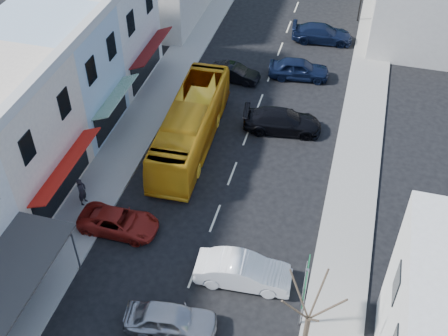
% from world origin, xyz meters
% --- Properties ---
extents(ground, '(120.00, 120.00, 0.00)m').
position_xyz_m(ground, '(0.00, 0.00, 0.00)').
color(ground, black).
rests_on(ground, ground).
extents(sidewalk_left, '(3.00, 52.00, 0.15)m').
position_xyz_m(sidewalk_left, '(-7.50, 10.00, 0.07)').
color(sidewalk_left, gray).
rests_on(sidewalk_left, ground).
extents(sidewalk_right, '(3.00, 52.00, 0.15)m').
position_xyz_m(sidewalk_right, '(7.50, 10.00, 0.07)').
color(sidewalk_right, gray).
rests_on(sidewalk_right, ground).
extents(shopfront_row, '(8.25, 30.00, 8.00)m').
position_xyz_m(shopfront_row, '(-12.49, 5.00, 4.00)').
color(shopfront_row, beige).
rests_on(shopfront_row, ground).
extents(bus, '(3.00, 11.70, 3.10)m').
position_xyz_m(bus, '(-3.38, 10.13, 1.55)').
color(bus, '#F5AC1A').
rests_on(bus, ground).
extents(car_silver, '(4.61, 2.39, 1.40)m').
position_xyz_m(car_silver, '(-0.04, -3.56, 0.70)').
color(car_silver, '#A2A2A6').
rests_on(car_silver, ground).
extents(car_white, '(4.52, 2.11, 1.40)m').
position_xyz_m(car_white, '(2.64, 0.07, 0.70)').
color(car_white, white).
rests_on(car_white, ground).
extents(car_red, '(4.61, 1.94, 1.40)m').
position_xyz_m(car_red, '(-5.00, 1.73, 0.70)').
color(car_red, maroon).
rests_on(car_red, ground).
extents(car_black_near, '(4.70, 2.41, 1.40)m').
position_xyz_m(car_black_near, '(2.18, 13.22, 0.70)').
color(car_black_near, black).
rests_on(car_black_near, ground).
extents(car_navy_mid, '(4.58, 2.32, 1.40)m').
position_xyz_m(car_navy_mid, '(2.18, 20.09, 0.70)').
color(car_navy_mid, black).
rests_on(car_navy_mid, ground).
extents(car_black_far, '(4.54, 2.19, 1.40)m').
position_xyz_m(car_black_far, '(-2.55, 18.43, 0.70)').
color(car_black_far, black).
rests_on(car_black_far, ground).
extents(car_navy_far, '(4.67, 2.29, 1.40)m').
position_xyz_m(car_navy_far, '(3.15, 26.21, 0.70)').
color(car_navy_far, black).
rests_on(car_navy_far, ground).
extents(pedestrian_left, '(0.43, 0.62, 1.70)m').
position_xyz_m(pedestrian_left, '(-7.81, 3.04, 1.00)').
color(pedestrian_left, black).
rests_on(pedestrian_left, sidewalk_left).
extents(direction_sign, '(0.34, 1.95, 4.30)m').
position_xyz_m(direction_sign, '(5.90, -1.71, 2.15)').
color(direction_sign, '#105E30').
rests_on(direction_sign, ground).
extents(street_tree, '(3.14, 3.14, 6.46)m').
position_xyz_m(street_tree, '(6.30, -3.45, 3.23)').
color(street_tree, '#34291E').
rests_on(street_tree, ground).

